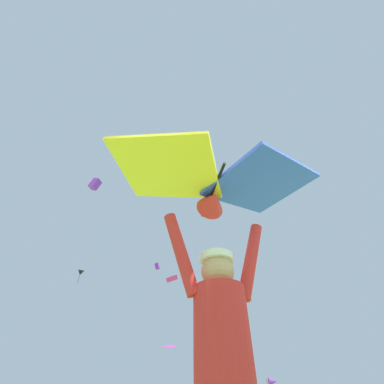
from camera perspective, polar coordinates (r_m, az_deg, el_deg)
name	(u,v)px	position (r m, az deg, el deg)	size (l,w,h in m)	color
kite_flyer_person	(224,368)	(1.74, 7.11, -34.17)	(0.81, 0.38, 1.92)	#424751
held_stunt_kite	(214,183)	(2.25, 5.00, 2.08)	(1.92, 1.10, 0.41)	black
distant_kite_magenta_overhead_distant	(172,278)	(19.20, -4.53, -18.51)	(1.09, 1.12, 0.44)	#DB2393
distant_kite_purple_mid_right	(157,266)	(35.89, -7.72, -15.98)	(0.81, 0.63, 0.92)	purple
distant_kite_black_high_right	(217,310)	(17.76, 5.59, -24.51)	(0.76, 0.79, 0.33)	black
distant_kite_orange_low_right	(250,291)	(29.64, 12.72, -20.54)	(0.95, 1.07, 1.74)	orange
distant_kite_black_mid_left	(81,273)	(37.68, -23.47, -16.08)	(1.16, 1.21, 1.98)	black
distant_kite_purple_low_left	(95,184)	(32.70, -20.70, 1.64)	(1.47, 1.19, 1.53)	purple
distant_kite_magenta_high_left	(170,346)	(22.39, -5.00, -30.84)	(0.81, 0.81, 0.30)	#DB2393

